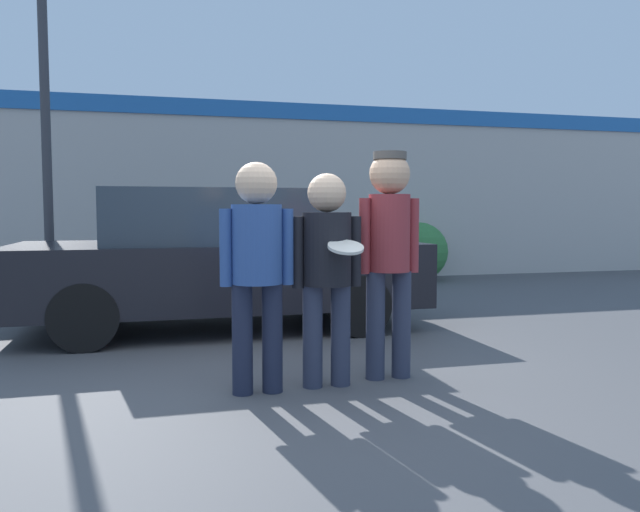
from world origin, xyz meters
TOP-DOWN VIEW (x-y plane):
  - ground_plane at (0.00, 0.00)m, footprint 56.00×56.00m
  - storefront_building at (0.00, 7.21)m, footprint 24.00×0.22m
  - person_left at (-0.22, -0.04)m, footprint 0.53×0.36m
  - person_middle_with_frisbee at (0.31, 0.00)m, footprint 0.54×0.57m
  - person_right at (0.85, 0.10)m, footprint 0.49×0.32m
  - parked_car_near at (-0.25, 2.59)m, footprint 4.43×1.95m
  - street_lamp at (-1.99, 4.28)m, footprint 1.53×0.35m
  - shrub at (3.91, 6.46)m, footprint 1.11×1.11m

SIDE VIEW (x-z plane):
  - ground_plane at x=0.00m, z-range 0.00..0.00m
  - shrub at x=3.91m, z-range 0.00..1.11m
  - parked_car_near at x=-0.25m, z-range 0.00..1.56m
  - person_middle_with_frisbee at x=0.31m, z-range 0.15..1.76m
  - person_left at x=-0.22m, z-range 0.16..1.84m
  - person_right at x=0.85m, z-range 0.19..1.98m
  - storefront_building at x=0.00m, z-range 0.03..3.37m
  - street_lamp at x=-1.99m, z-range 0.69..6.53m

